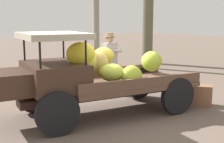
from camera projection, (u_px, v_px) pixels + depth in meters
ground_plane at (100, 113)px, 7.04m from camera, size 60.00×60.00×0.00m
truck at (88, 76)px, 6.61m from camera, size 4.64×2.44×1.86m
farmer at (110, 59)px, 8.71m from camera, size 0.53×0.46×1.75m
wooden_crate at (200, 95)px, 7.62m from camera, size 0.64×0.70×0.51m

